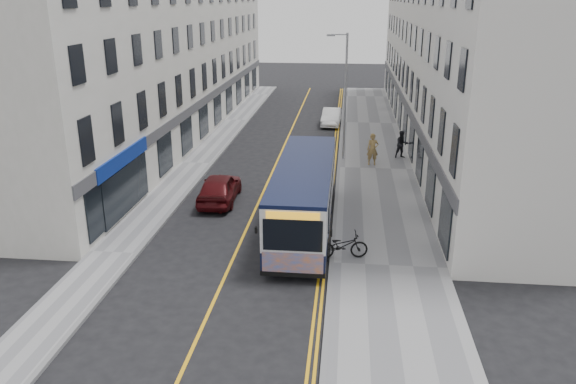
% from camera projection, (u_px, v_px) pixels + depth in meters
% --- Properties ---
extents(ground, '(140.00, 140.00, 0.00)m').
position_uv_depth(ground, '(238.00, 248.00, 23.80)').
color(ground, black).
rests_on(ground, ground).
extents(pavement_east, '(4.50, 64.00, 0.12)m').
position_uv_depth(pavement_east, '(375.00, 169.00, 34.41)').
color(pavement_east, gray).
rests_on(pavement_east, ground).
extents(pavement_west, '(2.00, 64.00, 0.12)m').
position_uv_depth(pavement_west, '(196.00, 164.00, 35.54)').
color(pavement_west, gray).
rests_on(pavement_west, ground).
extents(kerb_east, '(0.18, 64.00, 0.13)m').
position_uv_depth(kerb_east, '(339.00, 168.00, 34.64)').
color(kerb_east, slate).
rests_on(kerb_east, ground).
extents(kerb_west, '(0.18, 64.00, 0.13)m').
position_uv_depth(kerb_west, '(212.00, 164.00, 35.44)').
color(kerb_west, slate).
rests_on(kerb_west, ground).
extents(road_centre_line, '(0.12, 64.00, 0.01)m').
position_uv_depth(road_centre_line, '(275.00, 167.00, 35.06)').
color(road_centre_line, '#F3AD15').
rests_on(road_centre_line, ground).
extents(road_dbl_yellow_inner, '(0.10, 64.00, 0.01)m').
position_uv_depth(road_dbl_yellow_inner, '(331.00, 169.00, 34.70)').
color(road_dbl_yellow_inner, '#F3AD15').
rests_on(road_dbl_yellow_inner, ground).
extents(road_dbl_yellow_outer, '(0.10, 64.00, 0.01)m').
position_uv_depth(road_dbl_yellow_outer, '(335.00, 169.00, 34.68)').
color(road_dbl_yellow_outer, '#F3AD15').
rests_on(road_dbl_yellow_outer, ground).
extents(terrace_east, '(6.00, 46.00, 13.00)m').
position_uv_depth(terrace_east, '(449.00, 49.00, 40.21)').
color(terrace_east, silver).
rests_on(terrace_east, ground).
extents(terrace_west, '(6.00, 46.00, 13.00)m').
position_uv_depth(terrace_west, '(171.00, 47.00, 42.27)').
color(terrace_west, silver).
rests_on(terrace_west, ground).
extents(streetlamp, '(1.32, 0.18, 8.00)m').
position_uv_depth(streetlamp, '(344.00, 93.00, 35.07)').
color(streetlamp, '#919399').
rests_on(streetlamp, ground).
extents(city_bus, '(2.48, 10.61, 3.08)m').
position_uv_depth(city_bus, '(304.00, 194.00, 25.18)').
color(city_bus, black).
rests_on(city_bus, ground).
extents(bicycle, '(2.16, 1.07, 1.08)m').
position_uv_depth(bicycle, '(342.00, 245.00, 22.42)').
color(bicycle, black).
rests_on(bicycle, pavement_east).
extents(pedestrian_near, '(0.76, 0.53, 1.98)m').
position_uv_depth(pedestrian_near, '(373.00, 149.00, 34.79)').
color(pedestrian_near, '#9C7D47').
rests_on(pedestrian_near, pavement_east).
extents(pedestrian_far, '(1.01, 0.88, 1.78)m').
position_uv_depth(pedestrian_far, '(402.00, 144.00, 36.33)').
color(pedestrian_far, black).
rests_on(pedestrian_far, pavement_east).
extents(car_white, '(1.59, 4.14, 1.34)m').
position_uv_depth(car_white, '(331.00, 117.00, 46.25)').
color(car_white, white).
rests_on(car_white, ground).
extents(car_maroon, '(1.91, 4.49, 1.51)m').
position_uv_depth(car_maroon, '(220.00, 188.00, 28.89)').
color(car_maroon, '#4A0C0F').
rests_on(car_maroon, ground).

